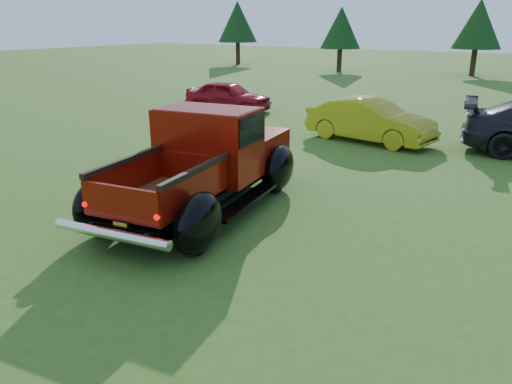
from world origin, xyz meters
name	(u,v)px	position (x,y,z in m)	size (l,w,h in m)	color
ground	(266,248)	(0.00, 0.00, 0.00)	(120.00, 120.00, 0.00)	#335719
tree_far_west	(238,22)	(-22.00, 30.00, 3.52)	(3.33, 3.33, 5.20)	#332114
tree_west	(341,28)	(-12.00, 29.00, 3.11)	(2.94, 2.94, 4.60)	#332114
tree_mid_left	(478,24)	(-3.00, 31.00, 3.38)	(3.20, 3.20, 5.00)	#332114
pickup_truck	(209,160)	(-2.09, 1.16, 0.93)	(3.20, 5.56, 1.97)	black
show_car_red	(228,96)	(-8.50, 10.42, 0.61)	(1.45, 3.60, 1.23)	maroon
show_car_yellow	(370,120)	(-1.50, 8.34, 0.65)	(1.39, 3.97, 1.31)	#A59D16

